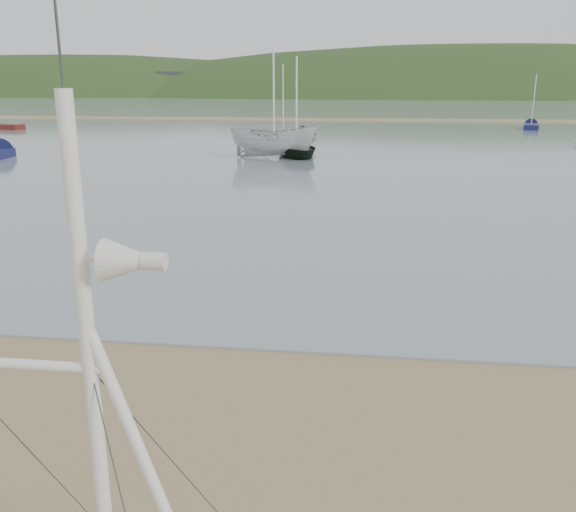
# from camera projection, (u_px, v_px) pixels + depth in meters

# --- Properties ---
(ground) EXTENTS (560.00, 560.00, 0.00)m
(ground) POSITION_uv_depth(u_px,v_px,m) (90.00, 501.00, 6.58)
(ground) COLOR olive
(ground) RESTS_ON ground
(water) EXTENTS (560.00, 256.00, 0.04)m
(water) POSITION_uv_depth(u_px,v_px,m) (357.00, 104.00, 132.47)
(water) COLOR slate
(water) RESTS_ON ground
(sandbar) EXTENTS (560.00, 7.00, 0.07)m
(sandbar) POSITION_uv_depth(u_px,v_px,m) (346.00, 120.00, 73.32)
(sandbar) COLOR olive
(sandbar) RESTS_ON water
(hill_ridge) EXTENTS (620.00, 180.00, 80.00)m
(hill_ridge) POSITION_uv_depth(u_px,v_px,m) (409.00, 148.00, 233.79)
(hill_ridge) COLOR #1E3415
(hill_ridge) RESTS_ON ground
(far_cottages) EXTENTS (294.40, 6.30, 8.00)m
(far_cottages) POSITION_uv_depth(u_px,v_px,m) (371.00, 84.00, 192.04)
(far_cottages) COLOR white
(far_cottages) RESTS_ON ground
(boat_dark) EXTENTS (3.45, 2.12, 4.67)m
(boat_dark) POSITION_uv_depth(u_px,v_px,m) (296.00, 117.00, 36.25)
(boat_dark) COLOR black
(boat_dark) RESTS_ON water
(boat_white) EXTENTS (2.10, 2.05, 5.25)m
(boat_white) POSITION_uv_depth(u_px,v_px,m) (274.00, 113.00, 35.65)
(boat_white) COLOR silver
(boat_white) RESTS_ON water
(sailboat_dark_mid) EXTENTS (5.11, 5.79, 6.22)m
(sailboat_dark_mid) POSITION_uv_depth(u_px,v_px,m) (297.00, 135.00, 49.06)
(sailboat_dark_mid) COLOR black
(sailboat_dark_mid) RESTS_ON ground
(sailboat_blue_far) EXTENTS (2.56, 5.64, 5.50)m
(sailboat_blue_far) POSITION_uv_depth(u_px,v_px,m) (531.00, 125.00, 60.27)
(sailboat_blue_far) COLOR #131745
(sailboat_blue_far) RESTS_ON ground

